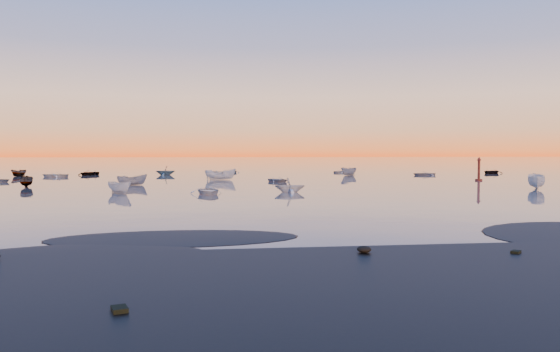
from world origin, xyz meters
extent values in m
plane|color=#655B54|center=(0.00, 100.00, 0.00)|extent=(600.00, 600.00, 0.00)
imported|color=gray|center=(-18.91, 40.67, 0.00)|extent=(2.87, 3.90, 1.24)
cylinder|color=#43140E|center=(26.29, 45.23, 0.05)|extent=(0.94, 0.94, 0.31)
cylinder|color=#43140E|center=(26.29, 45.23, 1.36)|extent=(0.33, 0.33, 2.72)
cone|color=#43140E|center=(26.29, 45.23, 2.98)|extent=(0.63, 0.63, 0.52)
camera|label=1|loc=(-10.24, -24.37, 3.87)|focal=35.00mm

